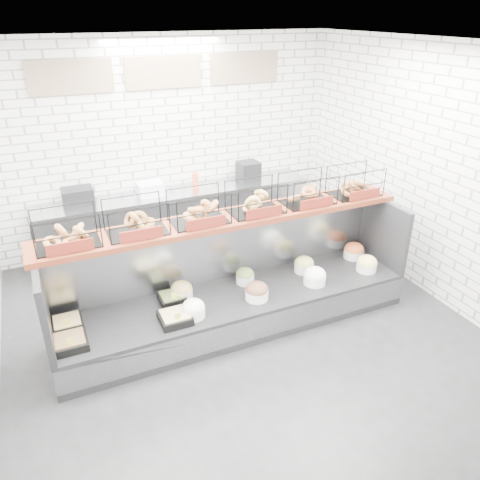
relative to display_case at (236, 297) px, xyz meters
name	(u,v)px	position (x,y,z in m)	size (l,w,h in m)	color
ground	(248,338)	(-0.01, -0.34, -0.33)	(5.50, 5.50, 0.00)	black
room_shell	(224,142)	(-0.01, 0.26, 1.73)	(5.02, 5.51, 3.01)	white
display_case	(236,297)	(0.00, 0.00, 0.00)	(4.00, 0.90, 1.20)	black
bagel_shelf	(228,206)	(-0.01, 0.17, 1.05)	(4.10, 0.50, 0.40)	#4F1D11
prep_counter	(179,218)	(-0.02, 2.09, 0.14)	(4.00, 0.60, 1.20)	#93969B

